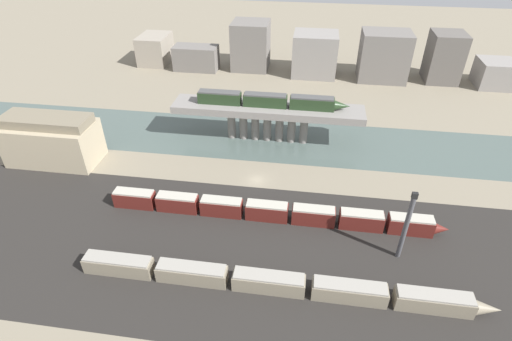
{
  "coord_description": "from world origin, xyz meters",
  "views": [
    {
      "loc": [
        11.19,
        -78.67,
        57.95
      ],
      "look_at": [
        0.0,
        -1.88,
        4.19
      ],
      "focal_mm": 28.0,
      "sensor_mm": 36.0,
      "label": 1
    }
  ],
  "objects_px": {
    "warehouse_building": "(52,140)",
    "signal_tower": "(406,227)",
    "train_yard_near": "(278,283)",
    "train_yard_mid": "(272,212)",
    "train_on_bridge": "(271,101)"
  },
  "relations": [
    {
      "from": "train_yard_mid",
      "to": "signal_tower",
      "type": "relative_size",
      "value": 4.63
    },
    {
      "from": "warehouse_building",
      "to": "signal_tower",
      "type": "xyz_separation_m",
      "value": [
        84.21,
        -22.35,
        1.59
      ]
    },
    {
      "from": "train_on_bridge",
      "to": "warehouse_building",
      "type": "relative_size",
      "value": 1.82
    },
    {
      "from": "train_on_bridge",
      "to": "warehouse_building",
      "type": "bearing_deg",
      "value": -161.01
    },
    {
      "from": "signal_tower",
      "to": "warehouse_building",
      "type": "bearing_deg",
      "value": 165.14
    },
    {
      "from": "train_on_bridge",
      "to": "train_yard_near",
      "type": "bearing_deg",
      "value": -81.85
    },
    {
      "from": "warehouse_building",
      "to": "signal_tower",
      "type": "relative_size",
      "value": 1.46
    },
    {
      "from": "train_yard_mid",
      "to": "signal_tower",
      "type": "bearing_deg",
      "value": -15.93
    },
    {
      "from": "signal_tower",
      "to": "train_on_bridge",
      "type": "bearing_deg",
      "value": 125.93
    },
    {
      "from": "warehouse_building",
      "to": "train_on_bridge",
      "type": "bearing_deg",
      "value": 18.99
    },
    {
      "from": "train_yard_mid",
      "to": "train_yard_near",
      "type": "bearing_deg",
      "value": -80.03
    },
    {
      "from": "train_yard_near",
      "to": "signal_tower",
      "type": "height_order",
      "value": "signal_tower"
    },
    {
      "from": "train_on_bridge",
      "to": "train_yard_mid",
      "type": "xyz_separation_m",
      "value": [
        4.23,
        -33.79,
        -10.2
      ]
    },
    {
      "from": "train_on_bridge",
      "to": "signal_tower",
      "type": "relative_size",
      "value": 2.65
    },
    {
      "from": "train_on_bridge",
      "to": "signal_tower",
      "type": "xyz_separation_m",
      "value": [
        29.77,
        -41.08,
        -4.47
      ]
    }
  ]
}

